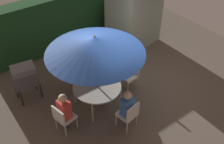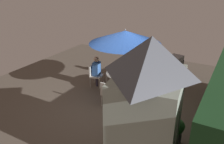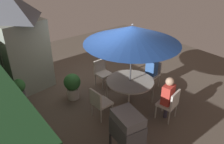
% 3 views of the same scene
% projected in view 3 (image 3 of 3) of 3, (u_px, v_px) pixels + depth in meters
% --- Properties ---
extents(ground_plane, '(11.00, 11.00, 0.00)m').
position_uv_depth(ground_plane, '(110.00, 89.00, 7.54)').
color(ground_plane, brown).
extents(garden_shed, '(2.07, 1.69, 3.11)m').
position_uv_depth(garden_shed, '(16.00, 40.00, 7.18)').
color(garden_shed, gray).
rests_on(garden_shed, ground).
extents(patio_table, '(1.40, 1.40, 0.73)m').
position_uv_depth(patio_table, '(130.00, 82.00, 6.62)').
color(patio_table, '#B2ADA3').
rests_on(patio_table, ground).
extents(patio_umbrella, '(2.63, 2.63, 2.44)m').
position_uv_depth(patio_umbrella, '(132.00, 34.00, 5.93)').
color(patio_umbrella, '#4C4C51').
rests_on(patio_umbrella, ground).
extents(bbq_grill, '(0.77, 0.60, 1.20)m').
position_uv_depth(bbq_grill, '(127.00, 128.00, 4.65)').
color(bbq_grill, '#47474C').
rests_on(bbq_grill, ground).
extents(chair_near_shed, '(0.55, 0.55, 0.90)m').
position_uv_depth(chair_near_shed, '(170.00, 103.00, 5.96)').
color(chair_near_shed, silver).
rests_on(chair_near_shed, ground).
extents(chair_far_side, '(0.53, 0.53, 0.90)m').
position_uv_depth(chair_far_side, '(153.00, 72.00, 7.51)').
color(chair_far_side, silver).
rests_on(chair_far_side, ground).
extents(chair_toward_hedge, '(0.49, 0.48, 0.90)m').
position_uv_depth(chair_toward_hedge, '(102.00, 71.00, 7.57)').
color(chair_toward_hedge, silver).
rests_on(chair_toward_hedge, ground).
extents(chair_toward_house, '(0.48, 0.49, 0.90)m').
position_uv_depth(chair_toward_house, '(99.00, 102.00, 6.01)').
color(chair_toward_house, silver).
rests_on(chair_toward_house, ground).
extents(potted_plant_by_shed, '(0.42, 0.42, 0.74)m').
position_uv_depth(potted_plant_by_shed, '(19.00, 89.00, 6.76)').
color(potted_plant_by_shed, '#4C4C51').
rests_on(potted_plant_by_shed, ground).
extents(potted_plant_by_grill, '(0.52, 0.52, 0.84)m').
position_uv_depth(potted_plant_by_grill, '(72.00, 85.00, 6.87)').
color(potted_plant_by_grill, silver).
rests_on(potted_plant_by_grill, ground).
extents(person_in_red, '(0.31, 0.38, 1.26)m').
position_uv_depth(person_in_red, '(168.00, 94.00, 5.89)').
color(person_in_red, '#CC3D33').
rests_on(person_in_red, ground).
extents(person_in_blue, '(0.38, 0.29, 1.26)m').
position_uv_depth(person_in_blue, '(152.00, 66.00, 7.33)').
color(person_in_blue, '#3866B2').
rests_on(person_in_blue, ground).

